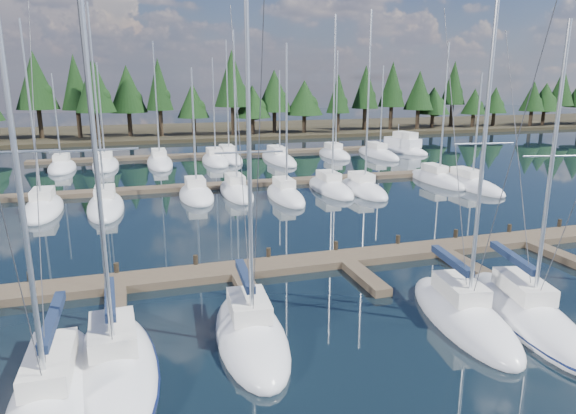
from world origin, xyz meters
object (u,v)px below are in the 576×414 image
object	(u,v)px
front_sailboat_0	(51,401)
motor_yacht_right	(402,148)
front_sailboat_2	(251,334)
front_sailboat_1	(115,366)
front_sailboat_4	(526,313)
front_sailboat_3	(463,315)
main_dock	(347,262)

from	to	relation	value
front_sailboat_0	motor_yacht_right	distance (m)	61.58
front_sailboat_2	motor_yacht_right	xyz separation A→B (m)	(32.11, 45.35, 0.21)
front_sailboat_1	front_sailboat_4	distance (m)	16.65
front_sailboat_3	front_sailboat_4	distance (m)	2.76
front_sailboat_3	front_sailboat_4	bearing A→B (deg)	-13.47
front_sailboat_1	front_sailboat_2	size ratio (longest dim) A/B	1.05
front_sailboat_0	front_sailboat_3	bearing A→B (deg)	4.78
main_dock	motor_yacht_right	size ratio (longest dim) A/B	4.55
main_dock	motor_yacht_right	xyz separation A→B (m)	(25.20, 38.83, 0.30)
front_sailboat_0	front_sailboat_2	xyz separation A→B (m)	(6.88, 2.32, 0.00)
front_sailboat_4	front_sailboat_2	bearing A→B (deg)	171.97
front_sailboat_3	motor_yacht_right	bearing A→B (deg)	63.42
front_sailboat_2	front_sailboat_4	bearing A→B (deg)	-8.03
main_dock	front_sailboat_4	bearing A→B (deg)	-60.02
motor_yacht_right	main_dock	bearing A→B (deg)	-122.98
front_sailboat_0	front_sailboat_4	size ratio (longest dim) A/B	1.14
front_sailboat_2	motor_yacht_right	distance (m)	55.56
main_dock	front_sailboat_1	distance (m)	14.02
front_sailboat_4	front_sailboat_3	bearing A→B (deg)	166.53
front_sailboat_2	front_sailboat_4	distance (m)	11.73
front_sailboat_0	front_sailboat_1	size ratio (longest dim) A/B	1.03
front_sailboat_1	front_sailboat_3	size ratio (longest dim) A/B	1.04
front_sailboat_1	front_sailboat_2	world-z (taller)	front_sailboat_1
front_sailboat_4	main_dock	bearing A→B (deg)	119.98
main_dock	front_sailboat_4	world-z (taller)	front_sailboat_4
front_sailboat_1	motor_yacht_right	bearing A→B (deg)	51.21
front_sailboat_0	front_sailboat_1	distance (m)	2.37
front_sailboat_1	front_sailboat_4	bearing A→B (deg)	-2.72
front_sailboat_3	main_dock	bearing A→B (deg)	105.04
front_sailboat_1	main_dock	bearing A→B (deg)	31.70
front_sailboat_0	motor_yacht_right	xyz separation A→B (m)	(38.98, 47.66, 0.21)
front_sailboat_1	motor_yacht_right	world-z (taller)	front_sailboat_1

